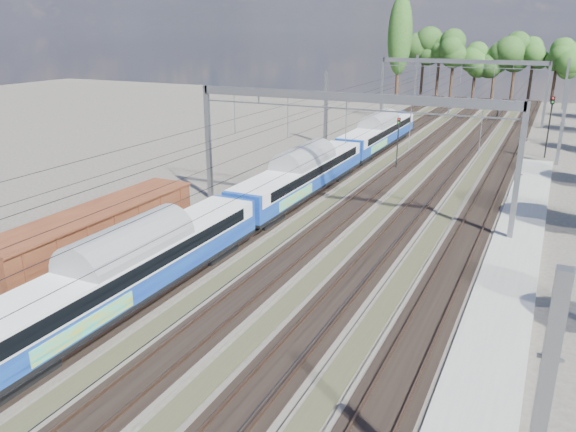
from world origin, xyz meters
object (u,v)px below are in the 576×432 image
at_px(emu_train, 301,170).
at_px(signal_near, 398,137).
at_px(freight_boxcar, 98,236).
at_px(signal_far, 550,119).
at_px(worker, 498,113).

distance_m(emu_train, signal_near, 14.22).
xyz_separation_m(freight_boxcar, signal_far, (21.59, 43.19, 1.91)).
bearing_deg(worker, signal_near, 158.67).
relative_size(emu_train, worker, 40.20).
bearing_deg(signal_far, freight_boxcar, -107.44).
relative_size(worker, signal_far, 0.24).
distance_m(freight_boxcar, worker, 71.90).
bearing_deg(freight_boxcar, emu_train, 75.65).
relative_size(emu_train, freight_boxcar, 4.45).
distance_m(emu_train, signal_far, 30.81).
bearing_deg(signal_far, emu_train, -114.61).
xyz_separation_m(freight_boxcar, signal_near, (8.62, 31.18, 1.01)).
xyz_separation_m(signal_near, signal_far, (12.97, 12.01, 0.90)).
xyz_separation_m(worker, signal_far, (7.69, -27.34, 3.33)).
distance_m(signal_near, signal_far, 17.70).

